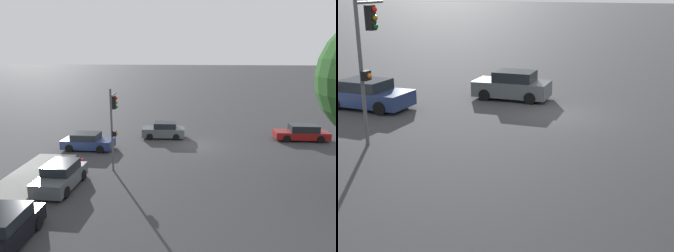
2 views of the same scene
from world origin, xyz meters
The scene contains 4 objects.
ground_plane centered at (0.00, 0.00, 0.00)m, with size 300.00×300.00×0.00m, color #333335.
traffic_signal centered at (5.74, 6.24, 3.66)m, with size 0.59×1.83×5.67m.
crossing_car_0 centered at (9.07, 1.96, 0.67)m, with size 4.23×2.13×1.40m.
crossing_car_1 centered at (3.09, -2.25, 0.70)m, with size 3.97×1.95×1.49m.
Camera 2 is at (-4.87, 20.50, 5.75)m, focal length 50.00 mm.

